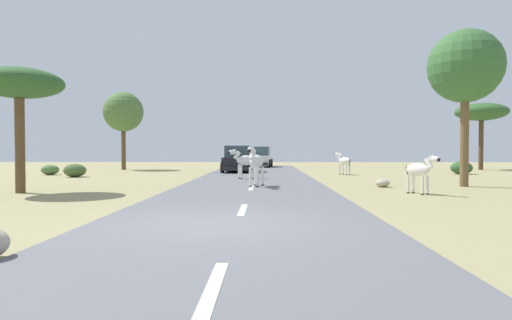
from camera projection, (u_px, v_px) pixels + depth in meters
ground_plane at (215, 226)px, 8.58m from camera, size 90.00×90.00×0.00m
road at (237, 225)px, 8.57m from camera, size 6.00×64.00×0.05m
lane_markings at (234, 233)px, 7.57m from camera, size 0.16×56.00×0.01m
zebra_0 at (256, 162)px, 17.27m from camera, size 0.75×1.71×1.64m
zebra_1 at (344, 161)px, 26.27m from camera, size 0.91×1.37×1.40m
zebra_2 at (245, 161)px, 21.97m from camera, size 1.50×0.98×1.53m
zebra_3 at (420, 170)px, 14.75m from camera, size 0.90×1.34×1.37m
car_0 at (238, 160)px, 28.93m from camera, size 2.06×4.36×1.74m
car_1 at (260, 158)px, 37.38m from camera, size 2.28×4.46×1.74m
tree_0 at (123, 112)px, 32.93m from camera, size 3.02×3.02×5.93m
tree_2 at (481, 113)px, 32.76m from camera, size 3.79×3.79×5.06m
tree_3 at (465, 67)px, 17.75m from camera, size 3.00×3.00×6.46m
tree_5 at (19, 85)px, 15.12m from camera, size 2.99×2.99×4.38m
bush_1 at (462, 168)px, 26.95m from camera, size 1.31×1.18×0.79m
bush_2 at (75, 170)px, 24.08m from camera, size 1.22×1.10×0.73m
bush_3 at (50, 170)px, 26.13m from camera, size 1.03×0.93×0.62m
rock_2 at (382, 183)px, 17.62m from camera, size 0.57×0.61×0.33m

